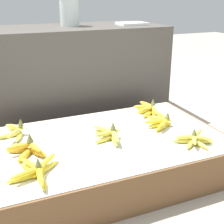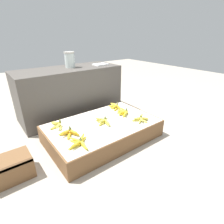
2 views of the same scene
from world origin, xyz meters
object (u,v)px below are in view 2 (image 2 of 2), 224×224
at_px(banana_bunch_front_midright, 141,119).
at_px(banana_bunch_back_midright, 115,107).
at_px(wooden_crate, 9,169).
at_px(banana_bunch_front_left, 80,142).
at_px(glass_jar, 70,60).
at_px(banana_bunch_back_left, 57,125).
at_px(foam_tray_white, 101,64).
at_px(banana_bunch_middle_midright, 124,112).
at_px(banana_bunch_middle_left, 69,133).
at_px(banana_bunch_middle_midleft, 104,121).

distance_m(banana_bunch_front_midright, banana_bunch_back_midright, 0.46).
height_order(wooden_crate, banana_bunch_front_midright, banana_bunch_front_midright).
distance_m(banana_bunch_front_left, glass_jar, 1.32).
bearing_deg(glass_jar, banana_bunch_back_left, -128.20).
relative_size(glass_jar, foam_tray_white, 1.02).
bearing_deg(foam_tray_white, banana_bunch_front_left, -132.87).
bearing_deg(banana_bunch_front_left, banana_bunch_middle_midright, 18.42).
bearing_deg(banana_bunch_middle_left, banana_bunch_middle_midleft, -0.05).
distance_m(wooden_crate, banana_bunch_back_midright, 1.38).
distance_m(banana_bunch_front_midright, foam_tray_white, 1.12).
bearing_deg(foam_tray_white, glass_jar, 168.20).
xyz_separation_m(banana_bunch_middle_left, banana_bunch_middle_midright, (0.76, 0.05, -0.00)).
bearing_deg(banana_bunch_front_midright, banana_bunch_back_left, 151.69).
relative_size(banana_bunch_front_midright, banana_bunch_back_midright, 0.84).
distance_m(banana_bunch_middle_midleft, glass_jar, 1.06).
bearing_deg(banana_bunch_back_midright, glass_jar, 115.64).
distance_m(banana_bunch_middle_midright, glass_jar, 1.05).
bearing_deg(wooden_crate, banana_bunch_middle_midleft, 0.52).
relative_size(banana_bunch_middle_midright, glass_jar, 1.01).
bearing_deg(banana_bunch_middle_left, banana_bunch_back_left, 96.94).
bearing_deg(banana_bunch_middle_left, banana_bunch_back_midright, 17.73).
xyz_separation_m(banana_bunch_front_left, banana_bunch_middle_left, (-0.01, 0.20, 0.01)).
distance_m(wooden_crate, banana_bunch_front_midright, 1.38).
xyz_separation_m(banana_bunch_middle_midleft, banana_bunch_back_midright, (0.37, 0.25, -0.00)).
bearing_deg(wooden_crate, banana_bunch_front_midright, -8.34).
bearing_deg(banana_bunch_front_midright, banana_bunch_middle_midright, 98.10).
bearing_deg(banana_bunch_middle_midright, banana_bunch_middle_left, -176.30).
distance_m(wooden_crate, foam_tray_white, 1.80).
distance_m(banana_bunch_middle_left, foam_tray_white, 1.31).
xyz_separation_m(banana_bunch_front_midright, banana_bunch_middle_left, (-0.80, 0.21, 0.01)).
relative_size(wooden_crate, banana_bunch_front_left, 1.36).
xyz_separation_m(wooden_crate, banana_bunch_back_left, (0.53, 0.25, 0.14)).
distance_m(banana_bunch_middle_left, banana_bunch_back_midright, 0.83).
xyz_separation_m(wooden_crate, banana_bunch_front_midright, (1.36, -0.20, 0.13)).
bearing_deg(banana_bunch_front_midright, wooden_crate, 171.66).
relative_size(banana_bunch_back_left, foam_tray_white, 1.12).
xyz_separation_m(banana_bunch_middle_left, foam_tray_white, (0.93, 0.80, 0.47)).
bearing_deg(banana_bunch_front_left, wooden_crate, 161.20).
distance_m(banana_bunch_back_midright, foam_tray_white, 0.74).
bearing_deg(banana_bunch_front_left, banana_bunch_middle_midleft, 26.15).
bearing_deg(glass_jar, banana_bunch_back_midright, -64.36).
bearing_deg(banana_bunch_back_midright, banana_bunch_middle_midleft, -145.84).
xyz_separation_m(banana_bunch_middle_left, banana_bunch_middle_midleft, (0.42, -0.00, -0.00)).
bearing_deg(banana_bunch_front_left, foam_tray_white, 47.13).
xyz_separation_m(wooden_crate, banana_bunch_middle_left, (0.56, 0.01, 0.14)).
bearing_deg(banana_bunch_back_midright, banana_bunch_middle_midright, -98.02).
relative_size(banana_bunch_middle_midright, banana_bunch_back_midright, 0.87).
relative_size(banana_bunch_front_left, foam_tray_white, 1.25).
bearing_deg(banana_bunch_middle_midleft, banana_bunch_front_midright, -28.68).
bearing_deg(foam_tray_white, banana_bunch_back_left, -149.81).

